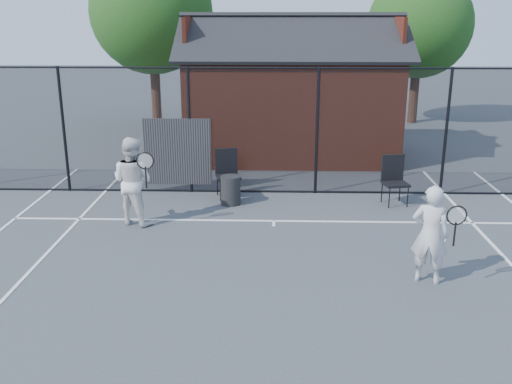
{
  "coord_description": "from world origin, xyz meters",
  "views": [
    {
      "loc": [
        -0.04,
        -8.19,
        4.15
      ],
      "look_at": [
        -0.33,
        1.52,
        1.1
      ],
      "focal_mm": 40.0,
      "sensor_mm": 36.0,
      "label": 1
    }
  ],
  "objects_px": {
    "chair_left": "(228,175)",
    "clubhouse": "(291,102)",
    "player_front": "(430,234)",
    "chair_right": "(396,182)",
    "waste_bin": "(231,190)",
    "player_back": "(133,181)"
  },
  "relations": [
    {
      "from": "chair_left",
      "to": "clubhouse",
      "type": "bearing_deg",
      "value": 55.51
    },
    {
      "from": "clubhouse",
      "to": "player_front",
      "type": "height_order",
      "value": "clubhouse"
    },
    {
      "from": "chair_right",
      "to": "waste_bin",
      "type": "distance_m",
      "value": 3.72
    },
    {
      "from": "player_front",
      "to": "clubhouse",
      "type": "bearing_deg",
      "value": 102.72
    },
    {
      "from": "chair_left",
      "to": "waste_bin",
      "type": "height_order",
      "value": "chair_left"
    },
    {
      "from": "clubhouse",
      "to": "waste_bin",
      "type": "relative_size",
      "value": 9.91
    },
    {
      "from": "player_front",
      "to": "waste_bin",
      "type": "xyz_separation_m",
      "value": [
        -3.45,
        3.83,
        -0.49
      ]
    },
    {
      "from": "player_back",
      "to": "chair_left",
      "type": "relative_size",
      "value": 1.63
    },
    {
      "from": "clubhouse",
      "to": "player_back",
      "type": "distance_m",
      "value": 7.08
    },
    {
      "from": "chair_left",
      "to": "chair_right",
      "type": "distance_m",
      "value": 3.83
    },
    {
      "from": "player_back",
      "to": "waste_bin",
      "type": "distance_m",
      "value": 2.36
    },
    {
      "from": "player_back",
      "to": "waste_bin",
      "type": "xyz_separation_m",
      "value": [
        1.89,
        1.28,
        -0.58
      ]
    },
    {
      "from": "player_back",
      "to": "chair_right",
      "type": "relative_size",
      "value": 1.66
    },
    {
      "from": "player_back",
      "to": "chair_left",
      "type": "distance_m",
      "value": 2.56
    },
    {
      "from": "chair_left",
      "to": "waste_bin",
      "type": "distance_m",
      "value": 0.56
    },
    {
      "from": "clubhouse",
      "to": "chair_right",
      "type": "xyz_separation_m",
      "value": [
        2.23,
        -4.83,
        -1.06
      ]
    },
    {
      "from": "player_front",
      "to": "chair_left",
      "type": "height_order",
      "value": "player_front"
    },
    {
      "from": "clubhouse",
      "to": "chair_right",
      "type": "height_order",
      "value": "clubhouse"
    },
    {
      "from": "player_back",
      "to": "chair_left",
      "type": "bearing_deg",
      "value": 44.67
    },
    {
      "from": "player_front",
      "to": "chair_right",
      "type": "xyz_separation_m",
      "value": [
        0.26,
        3.89,
        -0.27
      ]
    },
    {
      "from": "player_back",
      "to": "chair_left",
      "type": "height_order",
      "value": "player_back"
    },
    {
      "from": "player_front",
      "to": "chair_left",
      "type": "xyz_separation_m",
      "value": [
        -3.54,
        4.33,
        -0.26
      ]
    }
  ]
}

